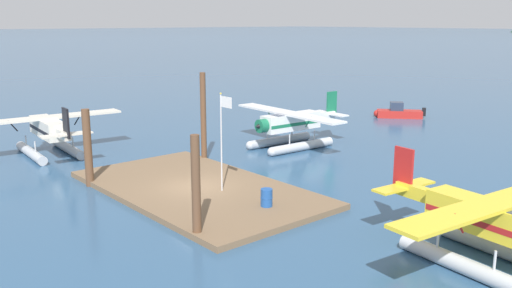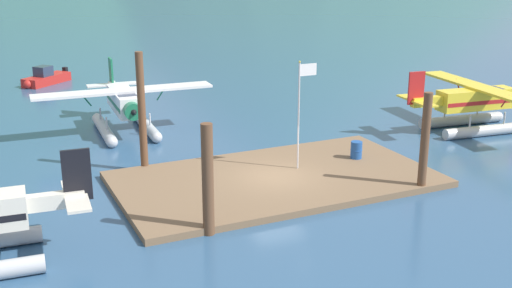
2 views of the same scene
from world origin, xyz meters
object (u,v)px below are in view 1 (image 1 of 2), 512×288
Objects in this scene: flagpole at (223,130)px; seaplane_yellow_stbd_fwd at (488,227)px; seaplane_white_bow_left at (291,127)px; fuel_drum at (267,198)px; seaplane_cream_port_aft at (48,133)px; boat_red_open_north at (398,112)px.

seaplane_yellow_stbd_fwd is (13.25, 2.46, -2.04)m from flagpole.
seaplane_yellow_stbd_fwd and seaplane_white_bow_left have the same top height.
fuel_drum is 0.08× the size of seaplane_white_bow_left.
fuel_drum is 14.15m from seaplane_white_bow_left.
seaplane_cream_port_aft is (-28.53, -6.07, 0.00)m from seaplane_yellow_stbd_fwd.
seaplane_white_bow_left is (-6.01, 10.74, -2.04)m from flagpole.
flagpole is 1.27× the size of boat_red_open_north.
boat_red_open_north is at bearing 77.80° from seaplane_cream_port_aft.
flagpole is at bearing -169.50° from seaplane_yellow_stbd_fwd.
seaplane_white_bow_left is at bearing 57.15° from seaplane_cream_port_aft.
seaplane_cream_port_aft reaches higher than fuel_drum.
boat_red_open_north is at bearing 130.89° from seaplane_yellow_stbd_fwd.
boat_red_open_north is (-8.53, 27.62, -3.13)m from flagpole.
seaplane_cream_port_aft is at bearing -168.63° from fuel_drum.
seaplane_yellow_stbd_fwd reaches higher than fuel_drum.
flagpole is 0.50× the size of seaplane_white_bow_left.
fuel_drum is 10.25m from seaplane_yellow_stbd_fwd.
seaplane_cream_port_aft is 2.52× the size of boat_red_open_north.
flagpole reaches higher than seaplane_white_bow_left.
boat_red_open_north is at bearing 113.30° from fuel_drum.
fuel_drum is at bearing 2.17° from flagpole.
boat_red_open_north is (-21.78, 25.16, -1.09)m from seaplane_yellow_stbd_fwd.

